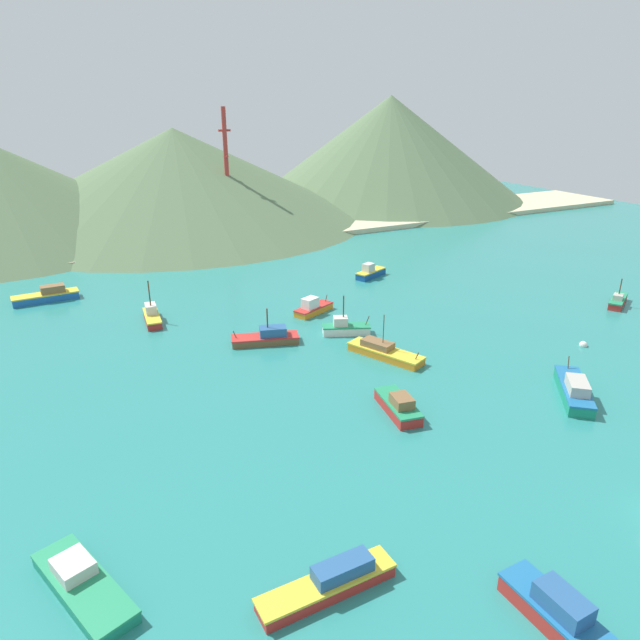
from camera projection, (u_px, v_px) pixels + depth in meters
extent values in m
cube|color=teal|center=(430.00, 371.00, 69.30)|extent=(260.00, 280.00, 0.50)
cube|color=#198466|center=(84.00, 588.00, 37.71)|extent=(5.98, 10.09, 0.84)
cube|color=#238C5B|center=(83.00, 583.00, 37.52)|extent=(6.10, 10.29, 0.20)
cube|color=beige|center=(73.00, 566.00, 38.09)|extent=(2.97, 3.25, 0.93)
cube|color=red|center=(577.00, 636.00, 34.17)|extent=(2.77, 10.64, 1.20)
cube|color=#1E669E|center=(579.00, 628.00, 33.91)|extent=(2.82, 10.85, 0.20)
cube|color=#28568C|center=(563.00, 602.00, 34.72)|extent=(1.97, 3.41, 1.28)
cube|color=#14478C|center=(371.00, 274.00, 104.73)|extent=(7.04, 4.58, 1.12)
cube|color=gold|center=(371.00, 271.00, 104.49)|extent=(7.18, 4.67, 0.20)
cube|color=beige|center=(368.00, 267.00, 103.59)|extent=(2.48, 2.24, 1.45)
cube|color=red|center=(152.00, 319.00, 83.60)|extent=(2.73, 7.34, 0.98)
cube|color=gold|center=(152.00, 315.00, 83.39)|extent=(2.78, 7.49, 0.20)
cube|color=beige|center=(151.00, 309.00, 83.89)|extent=(1.77, 2.74, 1.33)
cylinder|color=#4C3823|center=(149.00, 293.00, 82.49)|extent=(0.19, 0.19, 3.81)
cube|color=red|center=(398.00, 407.00, 59.54)|extent=(3.73, 7.33, 1.11)
cube|color=#238C5B|center=(398.00, 402.00, 59.30)|extent=(3.80, 7.47, 0.20)
cube|color=brown|center=(402.00, 401.00, 58.30)|extent=(2.31, 2.83, 1.05)
cube|color=#1E5BA8|center=(46.00, 298.00, 92.27)|extent=(9.99, 3.09, 1.12)
cube|color=gold|center=(45.00, 294.00, 92.02)|extent=(10.19, 3.15, 0.20)
cube|color=brown|center=(53.00, 289.00, 92.34)|extent=(3.72, 2.15, 1.18)
cube|color=orange|center=(385.00, 354.00, 72.23)|extent=(6.47, 10.34, 0.88)
cube|color=gold|center=(386.00, 350.00, 72.04)|extent=(6.60, 10.55, 0.20)
cube|color=brown|center=(377.00, 344.00, 72.59)|extent=(3.48, 4.57, 0.85)
cylinder|color=#4C3823|center=(417.00, 356.00, 69.16)|extent=(0.32, 0.54, 1.19)
cylinder|color=#4C3823|center=(384.00, 329.00, 71.25)|extent=(0.11, 0.11, 3.84)
cube|color=red|center=(618.00, 302.00, 90.56)|extent=(7.11, 5.05, 1.03)
cube|color=#238C5B|center=(618.00, 298.00, 90.34)|extent=(7.25, 5.15, 0.20)
cube|color=#B2ADA3|center=(618.00, 297.00, 89.47)|extent=(2.28, 2.11, 0.80)
cylinder|color=#4C3823|center=(621.00, 286.00, 89.15)|extent=(0.18, 0.18, 2.50)
cube|color=silver|center=(346.00, 330.00, 79.45)|extent=(6.89, 4.61, 1.10)
cube|color=#238C5B|center=(346.00, 326.00, 79.21)|extent=(7.03, 4.71, 0.20)
cube|color=beige|center=(341.00, 321.00, 78.89)|extent=(2.44, 2.29, 1.25)
cylinder|color=#4C3823|center=(367.00, 321.00, 79.15)|extent=(0.64, 0.36, 1.49)
cylinder|color=#4C3823|center=(344.00, 306.00, 78.11)|extent=(0.19, 0.19, 3.15)
cube|color=orange|center=(314.00, 310.00, 87.31)|extent=(7.15, 4.82, 0.87)
cube|color=red|center=(314.00, 307.00, 87.11)|extent=(7.29, 4.92, 0.20)
cube|color=silver|center=(310.00, 303.00, 86.17)|extent=(2.91, 2.54, 1.58)
cylinder|color=#4C3823|center=(326.00, 299.00, 89.13)|extent=(0.53, 0.32, 1.19)
cube|color=red|center=(327.00, 588.00, 37.75)|extent=(9.73, 2.30, 0.84)
cube|color=gold|center=(327.00, 582.00, 37.56)|extent=(9.93, 2.34, 0.20)
cube|color=#28568C|center=(343.00, 568.00, 37.87)|extent=(4.23, 1.66, 1.02)
cube|color=#198466|center=(573.00, 392.00, 62.71)|extent=(8.34, 9.23, 1.18)
cube|color=#1E669E|center=(574.00, 386.00, 62.45)|extent=(8.51, 9.41, 0.20)
cube|color=#B2ADA3|center=(578.00, 386.00, 61.09)|extent=(3.96, 4.18, 1.20)
cylinder|color=#4C3823|center=(568.00, 363.00, 66.20)|extent=(0.53, 0.60, 1.60)
cube|color=brown|center=(265.00, 340.00, 76.43)|extent=(9.28, 5.26, 0.87)
cube|color=red|center=(265.00, 336.00, 76.24)|extent=(9.47, 5.37, 0.20)
cube|color=#28568C|center=(273.00, 331.00, 76.16)|extent=(4.01, 3.03, 1.20)
cylinder|color=#4C3823|center=(235.00, 335.00, 75.42)|extent=(0.54, 0.27, 1.19)
cylinder|color=#4C3823|center=(267.00, 318.00, 75.33)|extent=(0.19, 0.19, 2.71)
sphere|color=silver|center=(583.00, 345.00, 75.58)|extent=(1.04, 1.04, 1.04)
cube|color=beige|center=(226.00, 235.00, 134.55)|extent=(247.00, 23.17, 1.20)
cone|color=#56704C|center=(176.00, 175.00, 149.98)|extent=(101.32, 101.32, 23.96)
cone|color=#56704C|center=(389.00, 149.00, 180.10)|extent=(88.32, 88.32, 32.01)
cylinder|color=#B7332D|center=(227.00, 171.00, 135.55)|extent=(1.07, 1.07, 29.28)
cylinder|color=#B7332D|center=(224.00, 130.00, 132.12)|extent=(2.93, 0.53, 0.53)
cylinder|color=#B7332D|center=(226.00, 156.00, 134.27)|extent=(0.53, 2.34, 0.53)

